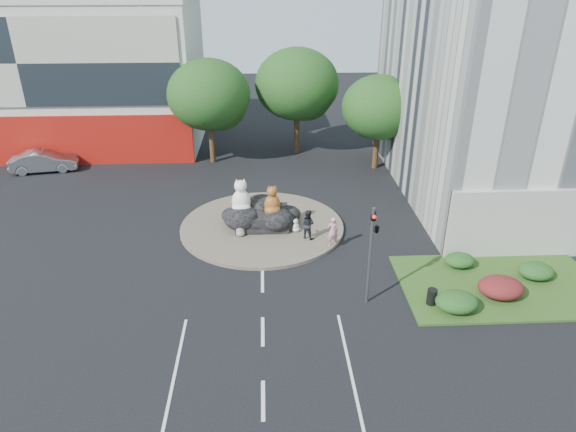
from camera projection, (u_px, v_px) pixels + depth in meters
name	position (u px, v px, depth m)	size (l,w,h in m)	color
ground	(263.00, 332.00, 22.70)	(120.00, 120.00, 0.00)	black
roundabout_island	(262.00, 226.00, 31.62)	(10.00, 10.00, 0.20)	brown
rock_plinth	(262.00, 218.00, 31.38)	(3.20, 2.60, 0.90)	black
shophouse_block	(51.00, 73.00, 44.22)	(25.20, 12.30, 17.40)	silver
grass_verge	(500.00, 285.00, 25.88)	(10.00, 6.00, 0.12)	#264617
tree_left	(210.00, 98.00, 39.99)	(6.46, 6.46, 8.27)	#382314
tree_mid	(298.00, 87.00, 41.95)	(6.84, 6.84, 8.76)	#382314
tree_right	(380.00, 110.00, 39.03)	(5.70, 5.70, 7.30)	#382314
hedge_near_green	(457.00, 302.00, 23.73)	(2.00, 1.60, 0.90)	#123B17
hedge_red	(501.00, 287.00, 24.71)	(2.20, 1.76, 0.99)	#491313
hedge_mid_green	(536.00, 271.00, 26.21)	(1.80, 1.44, 0.81)	#123B17
hedge_back_green	(460.00, 260.00, 27.24)	(1.60, 1.28, 0.72)	#123B17
traffic_light	(374.00, 236.00, 23.11)	(0.44, 1.24, 5.00)	#595B60
street_lamp	(492.00, 166.00, 28.41)	(2.34, 0.22, 8.06)	#595B60
cat_white	(241.00, 196.00, 30.64)	(1.30, 1.13, 2.17)	white
cat_tabby	(272.00, 200.00, 30.51)	(1.12, 0.97, 1.86)	#A44722
kitten_calico	(240.00, 228.00, 30.14)	(0.60, 0.52, 1.00)	silver
kitten_white	(296.00, 225.00, 30.63)	(0.51, 0.44, 0.84)	silver
pedestrian_pink	(333.00, 231.00, 28.93)	(0.64, 0.42, 1.75)	#CF8690
pedestrian_dark	(308.00, 224.00, 29.68)	(0.87, 0.67, 1.78)	black
parked_car	(44.00, 161.00, 39.96)	(1.73, 4.97, 1.64)	#94969B
litter_bin	(432.00, 297.00, 24.19)	(0.47, 0.47, 0.80)	black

